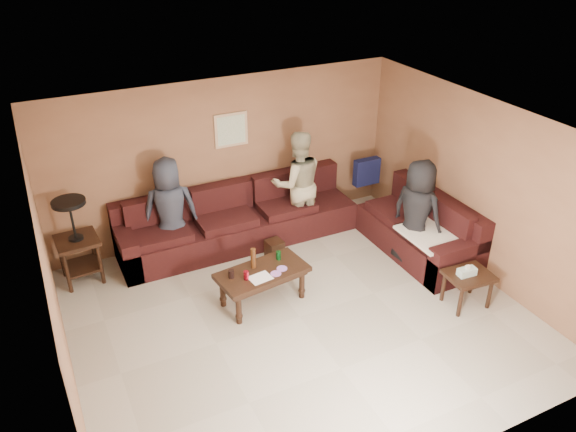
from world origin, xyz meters
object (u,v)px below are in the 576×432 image
(person_middle, at_px, (298,184))
(person_right, at_px, (417,213))
(sectional_sofa, at_px, (302,228))
(coffee_table, at_px, (262,275))
(end_table_left, at_px, (76,239))
(side_table_right, at_px, (468,278))
(person_left, at_px, (170,210))
(waste_bin, at_px, (275,249))

(person_middle, height_order, person_right, person_middle)
(sectional_sofa, relative_size, coffee_table, 3.73)
(coffee_table, relative_size, person_middle, 0.73)
(end_table_left, distance_m, side_table_right, 5.25)
(person_left, height_order, person_middle, person_middle)
(end_table_left, height_order, person_middle, person_middle)
(coffee_table, bearing_deg, person_left, 115.47)
(sectional_sofa, bearing_deg, waste_bin, -169.05)
(person_middle, distance_m, person_right, 1.89)
(sectional_sofa, distance_m, waste_bin, 0.55)
(coffee_table, height_order, person_right, person_right)
(coffee_table, xyz_separation_m, person_middle, (1.25, 1.44, 0.44))
(coffee_table, xyz_separation_m, waste_bin, (0.60, 0.91, -0.28))
(side_table_right, relative_size, waste_bin, 2.24)
(side_table_right, relative_size, person_middle, 0.36)
(sectional_sofa, relative_size, side_table_right, 7.47)
(person_right, bearing_deg, person_left, 42.09)
(end_table_left, xyz_separation_m, person_left, (1.32, -0.02, 0.14))
(side_table_right, bearing_deg, waste_bin, 129.69)
(end_table_left, bearing_deg, person_left, -0.76)
(person_left, bearing_deg, coffee_table, 126.13)
(waste_bin, relative_size, person_left, 0.17)
(person_left, xyz_separation_m, person_middle, (1.99, -0.12, 0.06))
(person_left, bearing_deg, sectional_sofa, 174.07)
(sectional_sofa, xyz_separation_m, person_right, (1.27, -1.08, 0.48))
(sectional_sofa, height_order, person_right, person_right)
(coffee_table, height_order, side_table_right, coffee_table)
(waste_bin, distance_m, person_left, 1.63)
(waste_bin, height_order, person_left, person_left)
(side_table_right, height_order, person_left, person_left)
(person_right, bearing_deg, sectional_sofa, 29.33)
(sectional_sofa, relative_size, person_middle, 2.72)
(waste_bin, xyz_separation_m, person_right, (1.78, -0.98, 0.67))
(person_right, bearing_deg, person_middle, 16.40)
(coffee_table, bearing_deg, waste_bin, 56.59)
(coffee_table, xyz_separation_m, person_left, (-0.74, 1.56, 0.38))
(waste_bin, bearing_deg, sectional_sofa, 10.95)
(end_table_left, bearing_deg, coffee_table, -37.37)
(side_table_right, bearing_deg, person_middle, 112.80)
(end_table_left, relative_size, person_right, 0.78)
(sectional_sofa, xyz_separation_m, coffee_table, (-1.11, -1.01, 0.09))
(sectional_sofa, height_order, person_left, person_left)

